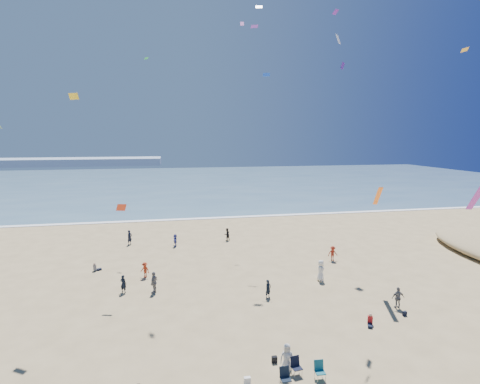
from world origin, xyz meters
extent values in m
cube|color=#476B84|center=(0.00, 95.00, 0.03)|extent=(220.00, 100.00, 0.06)
cube|color=white|center=(0.00, 45.00, 0.04)|extent=(220.00, 1.20, 0.08)
cube|color=#7A8EA8|center=(-60.00, 170.00, 1.60)|extent=(110.00, 20.00, 3.20)
imported|color=#373E98|center=(-1.48, 30.48, 0.73)|extent=(0.46, 1.37, 1.46)
imported|color=#AB3218|center=(-4.50, 20.81, 0.72)|extent=(1.07, 0.98, 1.45)
imported|color=black|center=(4.98, 31.73, 0.79)|extent=(0.96, 0.89, 1.58)
imported|color=black|center=(5.57, 14.28, 0.76)|extent=(0.66, 0.60, 1.51)
imported|color=slate|center=(-3.55, 17.08, 0.92)|extent=(0.86, 1.17, 1.84)
imported|color=maroon|center=(14.71, 21.88, 0.79)|extent=(1.06, 0.66, 1.58)
imported|color=black|center=(-6.90, 32.21, 0.90)|extent=(0.75, 0.78, 1.79)
imported|color=beige|center=(4.03, 4.78, 0.81)|extent=(0.82, 0.57, 1.62)
imported|color=slate|center=(14.79, 10.57, 0.83)|extent=(1.01, 0.50, 1.67)
imported|color=black|center=(-6.09, 17.62, 0.77)|extent=(0.67, 0.58, 1.53)
imported|color=white|center=(11.23, 16.90, 0.96)|extent=(0.78, 1.04, 1.93)
cube|color=white|center=(1.63, 4.10, 0.20)|extent=(0.35, 0.20, 0.40)
cube|color=black|center=(3.58, 5.67, 0.19)|extent=(0.30, 0.22, 0.38)
cube|color=black|center=(14.56, 9.36, 0.17)|extent=(0.28, 0.18, 0.34)
cube|color=#4A1B8F|center=(11.17, 13.98, 18.35)|extent=(0.61, 0.73, 0.47)
cube|color=silver|center=(10.58, 13.68, 20.19)|extent=(0.59, 0.62, 0.69)
cube|color=#8C2094|center=(7.97, 29.90, 25.36)|extent=(0.89, 0.61, 0.42)
cube|color=red|center=(-5.94, 17.41, 7.32)|extent=(0.83, 0.60, 0.47)
cube|color=yellow|center=(-8.67, 15.83, 15.86)|extent=(0.79, 0.59, 0.45)
cube|color=orange|center=(26.93, 19.90, 21.47)|extent=(0.27, 0.86, 0.41)
cube|color=#FF5FDA|center=(7.90, 36.64, 27.54)|extent=(0.56, 0.52, 0.59)
cube|color=blue|center=(7.67, 23.36, 19.05)|extent=(0.72, 0.46, 0.38)
cube|color=#C8F512|center=(-21.72, 36.61, 14.20)|extent=(0.43, 0.58, 0.51)
cube|color=white|center=(7.71, 26.79, 26.44)|extent=(0.83, 0.72, 0.43)
cube|color=#5E1C99|center=(17.04, 28.34, 26.98)|extent=(0.75, 0.72, 0.47)
cube|color=green|center=(-4.25, 33.95, 22.21)|extent=(0.55, 0.50, 0.30)
cube|color=purple|center=(16.22, 5.64, 9.40)|extent=(0.35, 3.14, 2.21)
cube|color=orange|center=(15.01, 14.45, 8.06)|extent=(0.35, 2.64, 1.87)
camera|label=1|loc=(-2.24, -13.58, 12.98)|focal=28.00mm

